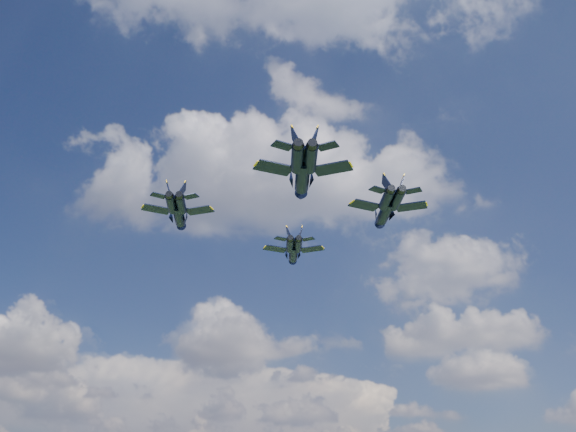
{
  "coord_description": "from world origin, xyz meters",
  "views": [
    {
      "loc": [
        9.59,
        -87.47,
        14.64
      ],
      "look_at": [
        -1.95,
        8.46,
        59.09
      ],
      "focal_mm": 40.0,
      "sensor_mm": 36.0,
      "label": 1
    }
  ],
  "objects_px": {
    "jet_lead": "(293,253)",
    "jet_left": "(179,216)",
    "jet_right": "(385,212)",
    "jet_slot": "(302,177)"
  },
  "relations": [
    {
      "from": "jet_left",
      "to": "jet_slot",
      "type": "xyz_separation_m",
      "value": [
        22.22,
        -14.7,
        -1.95
      ]
    },
    {
      "from": "jet_right",
      "to": "jet_lead",
      "type": "bearing_deg",
      "value": 128.42
    },
    {
      "from": "jet_left",
      "to": "jet_right",
      "type": "distance_m",
      "value": 34.65
    },
    {
      "from": "jet_lead",
      "to": "jet_slot",
      "type": "height_order",
      "value": "jet_lead"
    },
    {
      "from": "jet_right",
      "to": "jet_slot",
      "type": "distance_m",
      "value": 23.0
    },
    {
      "from": "jet_slot",
      "to": "jet_left",
      "type": "bearing_deg",
      "value": 138.52
    },
    {
      "from": "jet_lead",
      "to": "jet_right",
      "type": "xyz_separation_m",
      "value": [
        17.28,
        -15.13,
        0.72
      ]
    },
    {
      "from": "jet_lead",
      "to": "jet_slot",
      "type": "distance_m",
      "value": 34.92
    },
    {
      "from": "jet_lead",
      "to": "jet_right",
      "type": "relative_size",
      "value": 0.88
    },
    {
      "from": "jet_lead",
      "to": "jet_left",
      "type": "distance_m",
      "value": 26.11
    }
  ]
}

